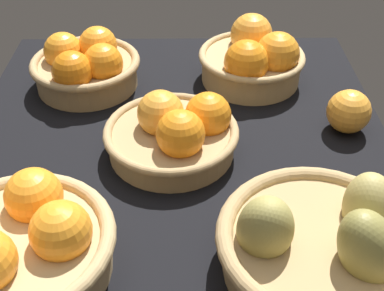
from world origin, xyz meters
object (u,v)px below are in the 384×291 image
at_px(basket_center, 175,132).
at_px(basket_near_left_pears, 323,244).
at_px(basket_far_right, 86,66).
at_px(basket_near_right, 254,59).
at_px(loose_orange_front_gap, 349,111).
at_px(basket_far_left, 17,245).

bearing_deg(basket_center, basket_near_left_pears, -142.33).
height_order(basket_far_right, basket_near_left_pears, basket_near_left_pears).
height_order(basket_far_right, basket_near_right, basket_near_right).
height_order(basket_center, loose_orange_front_gap, basket_center).
xyz_separation_m(basket_center, loose_orange_front_gap, (0.06, -0.29, -0.00)).
distance_m(basket_center, basket_near_left_pears, 0.30).
bearing_deg(basket_far_left, basket_near_left_pears, -90.04).
height_order(basket_near_right, loose_orange_front_gap, basket_near_right).
relative_size(basket_near_left_pears, basket_near_right, 1.24).
height_order(basket_far_right, loose_orange_front_gap, basket_far_right).
distance_m(basket_far_left, basket_near_left_pears, 0.37).
bearing_deg(basket_center, loose_orange_front_gap, -78.96).
bearing_deg(basket_far_right, basket_near_right, -86.85).
relative_size(basket_near_left_pears, loose_orange_front_gap, 3.43).
bearing_deg(basket_far_right, loose_orange_front_gap, -107.57).
relative_size(basket_far_left, basket_near_left_pears, 0.93).
bearing_deg(basket_far_right, basket_center, -139.59).
height_order(basket_center, basket_near_right, basket_near_right).
relative_size(basket_center, basket_far_left, 0.91).
bearing_deg(basket_near_right, loose_orange_front_gap, -139.05).
height_order(basket_center, basket_near_left_pears, basket_near_left_pears).
xyz_separation_m(basket_far_left, basket_near_left_pears, (-0.00, -0.37, -0.00)).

